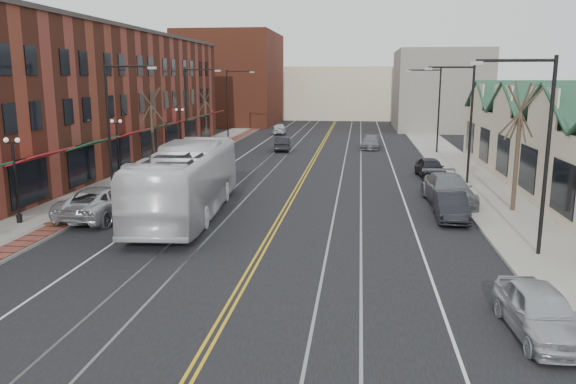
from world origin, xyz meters
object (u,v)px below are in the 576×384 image
(parked_car_a, at_px, (540,311))
(parked_car_b, at_px, (451,207))
(transit_bus, at_px, (187,181))
(parked_suv, at_px, (104,202))
(parked_car_d, at_px, (430,168))
(parked_car_c, at_px, (448,190))

(parked_car_a, distance_m, parked_car_b, 13.39)
(parked_car_b, bearing_deg, transit_bus, -174.32)
(parked_suv, xyz_separation_m, parked_car_d, (18.60, 14.43, -0.11))
(parked_suv, height_order, parked_car_a, parked_suv)
(parked_car_b, bearing_deg, parked_car_a, -86.00)
(parked_suv, height_order, parked_car_b, parked_suv)
(transit_bus, xyz_separation_m, parked_car_c, (14.26, 4.67, -1.04))
(transit_bus, height_order, parked_car_a, transit_bus)
(parked_car_a, xyz_separation_m, parked_car_d, (0.00, 26.01, 0.00))
(parked_suv, bearing_deg, parked_car_a, 152.39)
(parked_car_d, bearing_deg, transit_bus, -142.82)
(parked_car_c, bearing_deg, parked_car_a, -94.52)
(transit_bus, height_order, parked_car_d, transit_bus)
(parked_car_b, xyz_separation_m, parked_car_c, (0.41, 3.80, 0.15))
(parked_car_a, bearing_deg, parked_car_c, 86.15)
(transit_bus, height_order, parked_suv, transit_bus)
(parked_car_d, bearing_deg, parked_car_c, -96.42)
(parked_suv, height_order, parked_car_c, parked_car_c)
(parked_car_c, bearing_deg, transit_bus, -166.50)
(parked_car_b, bearing_deg, parked_suv, -172.26)
(parked_car_a, relative_size, parked_car_d, 1.00)
(parked_car_c, bearing_deg, parked_car_b, -100.83)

